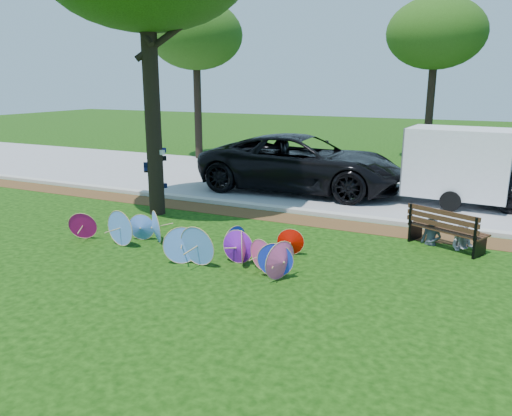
{
  "coord_description": "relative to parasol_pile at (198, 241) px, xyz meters",
  "views": [
    {
      "loc": [
        5.23,
        -7.98,
        3.72
      ],
      "look_at": [
        0.5,
        2.0,
        0.9
      ],
      "focal_mm": 35.0,
      "sensor_mm": 36.0,
      "label": 1
    }
  ],
  "objects": [
    {
      "name": "black_van",
      "position": [
        -0.37,
        7.38,
        0.59
      ],
      "size": [
        7.09,
        3.51,
        1.93
      ],
      "primitive_type": "imported",
      "rotation": [
        0.0,
        0.0,
        1.61
      ],
      "color": "black",
      "rests_on": "ground"
    },
    {
      "name": "street",
      "position": [
        0.26,
        8.64,
        -0.37
      ],
      "size": [
        90.0,
        8.0,
        0.01
      ],
      "primitive_type": "cube",
      "color": "gray",
      "rests_on": "ground"
    },
    {
      "name": "person_right",
      "position": [
        5.13,
        3.1,
        0.2
      ],
      "size": [
        0.6,
        0.49,
        1.15
      ],
      "primitive_type": "imported",
      "rotation": [
        0.0,
        0.0,
        -0.1
      ],
      "color": "#B1B0B9",
      "rests_on": "ground"
    },
    {
      "name": "parasol_pile",
      "position": [
        0.0,
        0.0,
        0.0
      ],
      "size": [
        5.91,
        1.91,
        0.87
      ],
      "color": "#B50E62",
      "rests_on": "ground"
    },
    {
      "name": "ground",
      "position": [
        0.26,
        -0.71,
        -0.38
      ],
      "size": [
        90.0,
        90.0,
        0.0
      ],
      "primitive_type": "plane",
      "color": "black",
      "rests_on": "ground"
    },
    {
      "name": "park_bench",
      "position": [
        4.78,
        3.05,
        0.08
      ],
      "size": [
        1.89,
        1.34,
        0.92
      ],
      "primitive_type": null,
      "rotation": [
        0.0,
        0.0,
        -0.42
      ],
      "color": "black",
      "rests_on": "ground"
    },
    {
      "name": "curb",
      "position": [
        0.26,
        4.49,
        -0.32
      ],
      "size": [
        90.0,
        0.3,
        0.12
      ],
      "primitive_type": "cube",
      "color": "#B7B5AD",
      "rests_on": "ground"
    },
    {
      "name": "mulch_strip",
      "position": [
        0.26,
        3.79,
        -0.37
      ],
      "size": [
        90.0,
        1.0,
        0.01
      ],
      "primitive_type": "cube",
      "color": "#472D16",
      "rests_on": "ground"
    },
    {
      "name": "bg_trees",
      "position": [
        1.39,
        14.44,
        5.39
      ],
      "size": [
        21.07,
        8.19,
        7.4
      ],
      "color": "black",
      "rests_on": "ground"
    },
    {
      "name": "person_left",
      "position": [
        4.43,
        3.1,
        0.29
      ],
      "size": [
        0.56,
        0.45,
        1.33
      ],
      "primitive_type": "imported",
      "rotation": [
        0.0,
        0.0,
        -0.31
      ],
      "color": "#363E49",
      "rests_on": "ground"
    },
    {
      "name": "cargo_trailer",
      "position": [
        4.63,
        7.51,
        0.94
      ],
      "size": [
        3.05,
        2.06,
        2.65
      ],
      "primitive_type": "cube",
      "rotation": [
        0.0,
        0.0,
        -0.07
      ],
      "color": "silver",
      "rests_on": "ground"
    }
  ]
}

